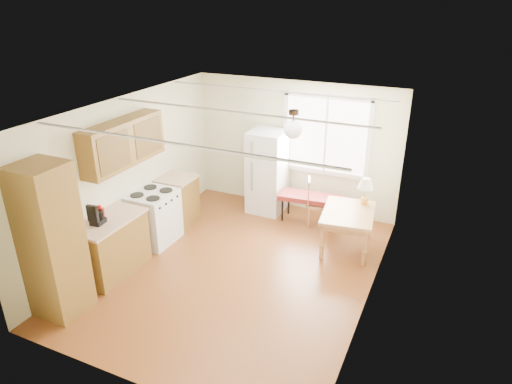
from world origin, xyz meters
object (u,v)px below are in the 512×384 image
Objects in this scene: bench at (311,199)px; chair at (313,200)px; refrigerator at (267,172)px; dining_table at (348,217)px.

bench is 1.36× the size of chair.
refrigerator reaches higher than bench.
refrigerator is 1.96m from dining_table.
chair is (1.00, -0.24, -0.29)m from refrigerator.
dining_table is 1.32× the size of chair.
refrigerator is 1.36× the size of dining_table.
bench is (0.94, -0.16, -0.32)m from refrigerator.
refrigerator is at bearing 148.69° from dining_table.
dining_table is (0.84, -0.63, 0.09)m from bench.
chair is (0.05, -0.09, 0.03)m from bench.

